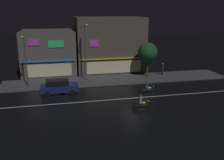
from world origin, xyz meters
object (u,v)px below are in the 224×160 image
object	(u,v)px
streetlamp_west	(25,56)
motorcycle_following	(148,88)
streetlamp_mid	(86,48)
parked_car_near_kerb	(59,86)
traffic_cone	(63,89)
motorcycle_lead	(141,103)
pedestrian_on_sidewalk	(162,69)

from	to	relation	value
streetlamp_west	motorcycle_following	size ratio (longest dim) A/B	3.45
streetlamp_mid	parked_car_near_kerb	bearing A→B (deg)	-128.98
parked_car_near_kerb	traffic_cone	distance (m)	0.98
streetlamp_mid	traffic_cone	size ratio (longest dim) A/B	14.01
parked_car_near_kerb	traffic_cone	bearing A→B (deg)	56.93
motorcycle_following	traffic_cone	xyz separation A→B (m)	(-9.76, 2.73, -0.36)
motorcycle_lead	traffic_cone	xyz separation A→B (m)	(-7.39, 7.30, -0.36)
streetlamp_west	parked_car_near_kerb	bearing A→B (deg)	-40.12
pedestrian_on_sidewalk	parked_car_near_kerb	world-z (taller)	pedestrian_on_sidewalk
streetlamp_mid	pedestrian_on_sidewalk	distance (m)	12.01
streetlamp_west	motorcycle_lead	size ratio (longest dim) A/B	3.45
streetlamp_mid	traffic_cone	distance (m)	6.89
streetlamp_west	streetlamp_mid	world-z (taller)	streetlamp_mid
motorcycle_following	traffic_cone	world-z (taller)	motorcycle_following
streetlamp_west	motorcycle_following	xyz separation A→B (m)	(13.97, -5.26, -3.41)
streetlamp_mid	pedestrian_on_sidewalk	size ratio (longest dim) A/B	4.34
pedestrian_on_sidewalk	motorcycle_lead	world-z (taller)	pedestrian_on_sidewalk
motorcycle_lead	motorcycle_following	xyz separation A→B (m)	(2.37, 4.57, 0.00)
streetlamp_mid	motorcycle_following	bearing A→B (deg)	-47.00
pedestrian_on_sidewalk	motorcycle_following	distance (m)	8.90
motorcycle_lead	motorcycle_following	world-z (taller)	same
traffic_cone	pedestrian_on_sidewalk	bearing A→B (deg)	17.17
pedestrian_on_sidewalk	traffic_cone	xyz separation A→B (m)	(-14.83, -4.58, -0.70)
pedestrian_on_sidewalk	parked_car_near_kerb	bearing A→B (deg)	166.79
streetlamp_west	parked_car_near_kerb	xyz separation A→B (m)	(3.78, -3.19, -3.18)
streetlamp_west	motorcycle_lead	bearing A→B (deg)	-40.30
pedestrian_on_sidewalk	parked_car_near_kerb	xyz separation A→B (m)	(-15.26, -5.23, -0.10)
streetlamp_west	parked_car_near_kerb	distance (m)	5.87
streetlamp_mid	parked_car_near_kerb	distance (m)	7.17
streetlamp_west	traffic_cone	size ratio (longest dim) A/B	11.92
motorcycle_following	motorcycle_lead	bearing A→B (deg)	-124.46
streetlamp_mid	pedestrian_on_sidewalk	world-z (taller)	streetlamp_mid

